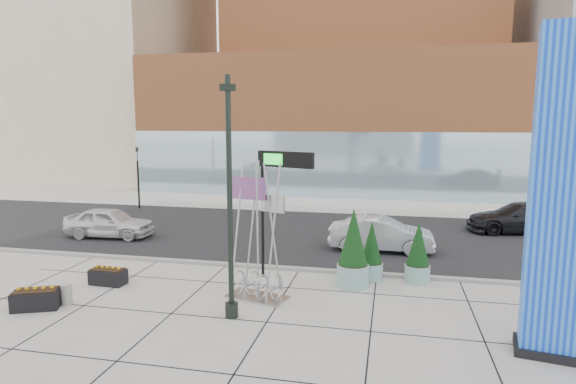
% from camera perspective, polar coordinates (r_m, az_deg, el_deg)
% --- Properties ---
extents(ground, '(160.00, 160.00, 0.00)m').
position_cam_1_polar(ground, '(15.69, -5.24, -13.38)').
color(ground, '#9E9991').
rests_on(ground, ground).
extents(street_asphalt, '(80.00, 12.00, 0.02)m').
position_cam_1_polar(street_asphalt, '(24.97, 1.65, -5.01)').
color(street_asphalt, black).
rests_on(street_asphalt, ground).
extents(curb_edge, '(80.00, 0.30, 0.12)m').
position_cam_1_polar(curb_edge, '(19.30, -1.65, -8.93)').
color(curb_edge, gray).
rests_on(curb_edge, ground).
extents(tower_podium, '(34.00, 10.00, 11.00)m').
position_cam_1_polar(tower_podium, '(41.02, 7.46, 7.94)').
color(tower_podium, '#A45A2F').
rests_on(tower_podium, ground).
extents(tower_glass_front, '(34.00, 0.60, 5.00)m').
position_cam_1_polar(tower_glass_front, '(36.39, 6.74, 3.16)').
color(tower_glass_front, '#8CA5B2').
rests_on(tower_glass_front, ground).
extents(building_beige_left, '(18.00, 20.00, 34.00)m').
position_cam_1_polar(building_beige_left, '(57.81, -21.06, 19.07)').
color(building_beige_left, gray).
rests_on(building_beige_left, ground).
extents(lamp_post, '(0.48, 0.39, 7.10)m').
position_cam_1_polar(lamp_post, '(14.10, -6.88, -3.56)').
color(lamp_post, black).
rests_on(lamp_post, ground).
extents(public_art_sculpture, '(2.20, 1.49, 4.57)m').
position_cam_1_polar(public_art_sculpture, '(15.99, -3.65, -8.38)').
color(public_art_sculpture, '#ADB0B2').
rests_on(public_art_sculpture, ground).
extents(concrete_bollard, '(0.34, 0.34, 0.67)m').
position_cam_1_polar(concrete_bollard, '(17.21, -24.77, -10.95)').
color(concrete_bollard, gray).
rests_on(concrete_bollard, ground).
extents(overhead_street_sign, '(2.17, 0.95, 4.75)m').
position_cam_1_polar(overhead_street_sign, '(17.39, -0.50, 2.68)').
color(overhead_street_sign, black).
rests_on(overhead_street_sign, ground).
extents(round_planter_east, '(0.91, 0.91, 2.27)m').
position_cam_1_polar(round_planter_east, '(18.14, 15.16, -7.03)').
color(round_planter_east, '#80ACA5').
rests_on(round_planter_east, ground).
extents(round_planter_mid, '(1.13, 1.13, 2.82)m').
position_cam_1_polar(round_planter_mid, '(17.19, 7.73, -6.76)').
color(round_planter_mid, '#80ACA5').
rests_on(round_planter_mid, ground).
extents(round_planter_west, '(0.88, 0.88, 2.19)m').
position_cam_1_polar(round_planter_west, '(18.13, 9.85, -6.98)').
color(round_planter_west, '#80ACA5').
rests_on(round_planter_west, ground).
extents(box_planter_north, '(1.28, 0.69, 0.69)m').
position_cam_1_polar(box_planter_north, '(18.66, -20.55, -9.27)').
color(box_planter_north, black).
rests_on(box_planter_north, ground).
extents(box_planter_south, '(1.51, 1.14, 0.75)m').
position_cam_1_polar(box_planter_south, '(17.24, -27.70, -11.09)').
color(box_planter_south, black).
rests_on(box_planter_south, ground).
extents(car_white_west, '(4.46, 1.98, 1.49)m').
position_cam_1_polar(car_white_west, '(25.80, -20.42, -3.43)').
color(car_white_west, silver).
rests_on(car_white_west, ground).
extents(car_silver_mid, '(4.64, 1.64, 1.53)m').
position_cam_1_polar(car_silver_mid, '(22.08, 10.98, -4.95)').
color(car_silver_mid, '#B6B9BF').
rests_on(car_silver_mid, ground).
extents(car_dark_east, '(5.68, 2.98, 1.57)m').
position_cam_1_polar(car_dark_east, '(27.97, 25.87, -2.77)').
color(car_dark_east, black).
rests_on(car_dark_east, ground).
extents(traffic_signal, '(0.15, 0.18, 4.10)m').
position_cam_1_polar(traffic_signal, '(33.41, -17.36, 2.02)').
color(traffic_signal, black).
rests_on(traffic_signal, ground).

